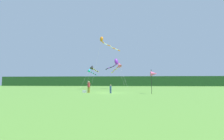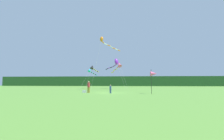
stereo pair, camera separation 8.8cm
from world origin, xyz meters
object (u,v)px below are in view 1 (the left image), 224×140
person_adult (89,86)px  kite_rainbow (118,65)px  kite_purple (116,62)px  cooler_box (85,92)px  person_child (111,88)px  banner_flag_pole (154,74)px  kite_cyan (90,71)px  kite_black (93,67)px  kite_orange (105,42)px

person_adult → kite_rainbow: size_ratio=0.19×
kite_purple → kite_rainbow: size_ratio=0.83×
cooler_box → kite_rainbow: (4.78, 13.93, 5.60)m
person_child → banner_flag_pole: size_ratio=0.37×
banner_flag_pole → kite_rainbow: (-5.55, 15.40, 2.99)m
cooler_box → kite_purple: (4.01, 15.43, 6.48)m
kite_cyan → cooler_box: bearing=-80.2°
cooler_box → banner_flag_pole: size_ratio=0.17×
person_child → banner_flag_pole: banner_flag_pole is taller
banner_flag_pole → kite_rainbow: size_ratio=0.37×
kite_cyan → kite_rainbow: 9.30m
person_child → banner_flag_pole: (6.21, -0.73, 2.10)m
person_adult → person_child: (3.47, -0.79, -0.30)m
banner_flag_pole → kite_cyan: (-13.54, 20.06, 2.04)m
person_adult → banner_flag_pole: banner_flag_pole is taller
person_child → cooler_box: (-4.12, 0.74, -0.52)m
person_adult → banner_flag_pole: 9.97m
cooler_box → kite_black: 15.08m
cooler_box → kite_cyan: size_ratio=0.07×
kite_orange → cooler_box: bearing=-100.5°
person_child → kite_purple: (-0.10, 16.17, 5.97)m
cooler_box → kite_black: size_ratio=0.10×
kite_purple → cooler_box: bearing=-104.6°
kite_black → kite_rainbow: 6.46m
banner_flag_pole → kite_orange: kite_orange is taller
kite_black → kite_cyan: size_ratio=0.71×
cooler_box → person_adult: bearing=4.3°
person_child → cooler_box: size_ratio=2.14×
person_child → kite_cyan: size_ratio=0.15×
kite_cyan → kite_orange: kite_orange is taller
cooler_box → kite_purple: size_ratio=0.08×
cooler_box → kite_purple: bearing=75.4°
kite_black → kite_cyan: kite_black is taller
kite_cyan → kite_purple: (7.23, -3.16, 1.82)m
kite_black → kite_purple: (5.68, 1.35, 1.36)m
kite_orange → kite_rainbow: bearing=53.4°
kite_purple → kite_rainbow: (0.77, -1.50, -0.88)m
person_child → kite_rainbow: kite_rainbow is taller
kite_orange → kite_rainbow: (2.94, 3.96, -4.87)m
person_adult → person_child: bearing=-12.8°
kite_rainbow → banner_flag_pole: bearing=-70.2°
banner_flag_pole → kite_orange: (-8.48, 11.44, 7.86)m
kite_black → kite_purple: kite_purple is taller
kite_orange → kite_purple: kite_orange is taller
kite_orange → kite_purple: bearing=68.3°
cooler_box → kite_cyan: (-3.21, 18.58, 4.66)m
banner_flag_pole → kite_black: bearing=127.6°
kite_cyan → kite_orange: size_ratio=0.74×
kite_purple → kite_rainbow: bearing=-62.9°
cooler_box → kite_orange: 14.58m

